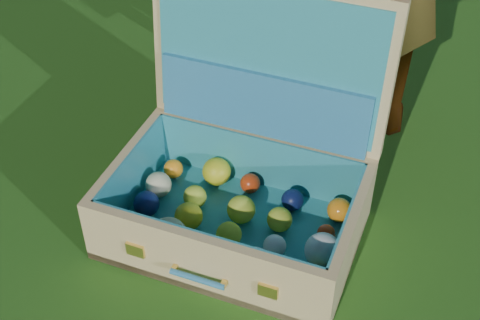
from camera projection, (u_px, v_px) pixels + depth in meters
name	position (u px, v px, depth m)	size (l,w,h in m)	color
ground	(261.00, 285.00, 1.77)	(60.00, 60.00, 0.00)	#215114
stray_ball	(111.00, 229.00, 1.87)	(0.08, 0.08, 0.08)	teal
suitcase	(244.00, 169.00, 1.85)	(0.77, 0.66, 0.66)	#DEBB77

